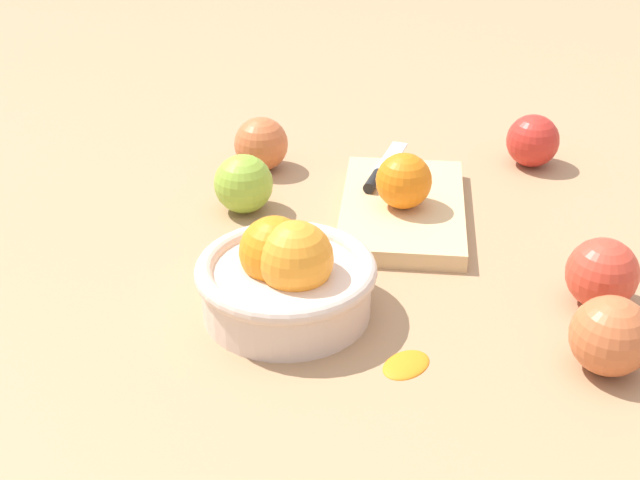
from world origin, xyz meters
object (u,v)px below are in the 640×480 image
(apple_front_left, at_px, (602,274))
(apple_back_right, at_px, (261,144))
(orange_on_board, at_px, (402,181))
(cutting_board, at_px, (404,209))
(bowl, at_px, (286,277))
(knife, at_px, (381,172))
(apple_front_left_2, at_px, (610,336))
(apple_back_right_2, at_px, (244,184))
(apple_front_right, at_px, (533,141))

(apple_front_left, xyz_separation_m, apple_back_right, (0.27, 0.39, -0.00))
(orange_on_board, distance_m, apple_back_right, 0.23)
(cutting_board, height_order, apple_front_left, apple_front_left)
(orange_on_board, xyz_separation_m, apple_back_right, (0.12, 0.19, -0.02))
(bowl, xyz_separation_m, knife, (0.28, -0.07, -0.02))
(apple_front_left, xyz_separation_m, apple_front_left_2, (-0.11, 0.01, 0.00))
(apple_front_left, height_order, apple_back_right, apple_front_left)
(cutting_board, height_order, orange_on_board, orange_on_board)
(cutting_board, distance_m, apple_front_left, 0.26)
(apple_back_right, height_order, apple_back_right_2, same)
(apple_front_left_2, bearing_deg, orange_on_board, 37.66)
(orange_on_board, height_order, apple_back_right, orange_on_board)
(bowl, distance_m, cutting_board, 0.24)
(apple_front_right, bearing_deg, apple_back_right_2, 116.32)
(cutting_board, bearing_deg, orange_on_board, 164.49)
(bowl, xyz_separation_m, orange_on_board, (0.20, -0.10, 0.01))
(cutting_board, bearing_deg, knife, 25.48)
(apple_back_right, distance_m, apple_front_right, 0.36)
(bowl, distance_m, apple_front_left_2, 0.31)
(cutting_board, height_order, knife, knife)
(knife, xyz_separation_m, apple_back_right_2, (-0.07, 0.16, 0.01))
(apple_back_right, xyz_separation_m, apple_front_right, (0.06, -0.35, -0.00))
(knife, relative_size, apple_front_left_2, 2.12)
(knife, bearing_deg, cutting_board, -154.52)
(knife, bearing_deg, apple_front_left_2, -145.94)
(knife, relative_size, apple_back_right, 2.20)
(cutting_board, relative_size, knife, 1.54)
(apple_back_right, height_order, apple_front_left_2, apple_front_left_2)
(orange_on_board, bearing_deg, apple_back_right_2, 88.47)
(apple_front_right, bearing_deg, apple_back_right, 99.10)
(cutting_board, relative_size, apple_front_left, 3.31)
(orange_on_board, relative_size, apple_front_left_2, 0.89)
(apple_front_right, distance_m, apple_back_right_2, 0.39)
(bowl, xyz_separation_m, apple_back_right_2, (0.21, 0.08, -0.01))
(cutting_board, relative_size, apple_back_right, 3.39)
(cutting_board, xyz_separation_m, apple_back_right, (0.11, 0.19, 0.02))
(apple_back_right, height_order, apple_front_right, apple_back_right)
(apple_front_right, bearing_deg, knife, 117.21)
(knife, height_order, apple_back_right, apple_back_right)
(apple_front_left, relative_size, apple_back_right, 1.02)
(orange_on_board, height_order, apple_front_right, orange_on_board)
(bowl, distance_m, apple_back_right_2, 0.22)
(apple_back_right, bearing_deg, apple_front_left, -124.56)
(apple_front_left, bearing_deg, cutting_board, 51.64)
(apple_back_right, relative_size, apple_front_right, 1.02)
(orange_on_board, relative_size, apple_front_left, 0.90)
(bowl, bearing_deg, apple_back_right, 14.66)
(bowl, height_order, orange_on_board, bowl)
(bowl, height_order, apple_back_right_2, bowl)
(cutting_board, relative_size, orange_on_board, 3.67)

